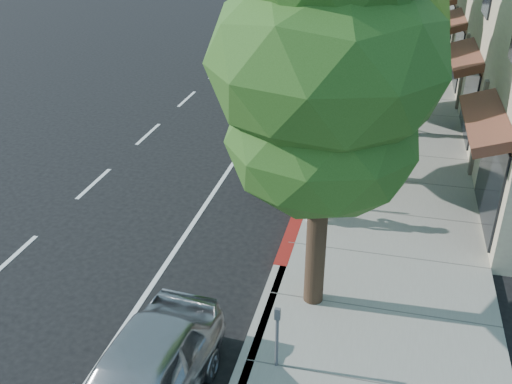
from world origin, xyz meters
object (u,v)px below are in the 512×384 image
(silver_suv, at_px, (306,131))
(white_pickup, at_px, (327,58))
(dark_suv_far, at_px, (344,16))
(bicycle, at_px, (278,172))
(cyclist, at_px, (309,187))
(dark_sedan, at_px, (323,96))
(street_tree_0, at_px, (326,69))
(street_tree_1, at_px, (356,22))
(pedestrian, at_px, (371,105))

(silver_suv, relative_size, white_pickup, 1.14)
(dark_suv_far, bearing_deg, bicycle, -96.38)
(silver_suv, bearing_deg, cyclist, -85.48)
(cyclist, distance_m, dark_sedan, 8.33)
(street_tree_0, relative_size, street_tree_1, 1.04)
(dark_sedan, bearing_deg, street_tree_0, -77.32)
(street_tree_1, bearing_deg, dark_sedan, 104.10)
(silver_suv, xyz_separation_m, dark_suv_far, (-0.77, 19.24, 0.07))
(silver_suv, height_order, dark_suv_far, dark_suv_far)
(street_tree_1, height_order, dark_suv_far, street_tree_1)
(dark_sedan, bearing_deg, white_pickup, 101.68)
(street_tree_0, bearing_deg, silver_suv, 100.57)
(cyclist, relative_size, dark_sedan, 0.48)
(dark_sedan, xyz_separation_m, dark_suv_far, (-0.77, 15.17, 0.23))
(dark_suv_far, bearing_deg, white_pickup, -96.18)
(dark_suv_far, bearing_deg, street_tree_0, -92.77)
(street_tree_1, bearing_deg, cyclist, -103.47)
(street_tree_0, distance_m, cyclist, 5.19)
(dark_sedan, bearing_deg, bicycle, -87.52)
(street_tree_1, distance_m, white_pickup, 11.80)
(white_pickup, height_order, dark_suv_far, dark_suv_far)
(street_tree_1, height_order, cyclist, street_tree_1)
(street_tree_1, height_order, silver_suv, street_tree_1)
(street_tree_1, distance_m, silver_suv, 4.25)
(street_tree_0, distance_m, dark_sedan, 12.42)
(cyclist, bearing_deg, street_tree_0, 164.22)
(white_pickup, height_order, pedestrian, pedestrian)
(pedestrian, bearing_deg, silver_suv, 49.45)
(cyclist, relative_size, bicycle, 1.02)
(dark_suv_far, distance_m, pedestrian, 17.09)
(bicycle, relative_size, dark_suv_far, 0.36)
(bicycle, distance_m, white_pickup, 12.00)
(bicycle, height_order, dark_suv_far, dark_suv_far)
(bicycle, height_order, silver_suv, silver_suv)
(dark_sedan, xyz_separation_m, pedestrian, (1.89, -1.71, 0.38))
(dark_suv_far, xyz_separation_m, pedestrian, (2.66, -16.88, 0.15))
(cyclist, height_order, white_pickup, cyclist)
(street_tree_1, distance_m, cyclist, 4.53)
(white_pickup, bearing_deg, street_tree_0, -82.61)
(street_tree_0, relative_size, silver_suv, 1.27)
(white_pickup, bearing_deg, bicycle, -88.33)
(bicycle, bearing_deg, white_pickup, -12.83)
(street_tree_0, xyz_separation_m, street_tree_1, (-0.00, 6.00, -0.39))
(bicycle, bearing_deg, pedestrian, -38.72)
(street_tree_0, relative_size, dark_suv_far, 1.43)
(street_tree_1, xyz_separation_m, dark_suv_far, (-2.17, 20.74, -3.65))
(dark_suv_far, bearing_deg, dark_sedan, -94.50)
(dark_sedan, bearing_deg, dark_suv_far, 98.68)
(street_tree_0, relative_size, dark_sedan, 1.84)
(bicycle, xyz_separation_m, white_pickup, (-0.18, 12.00, 0.26))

